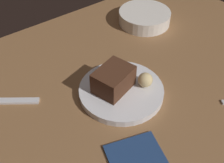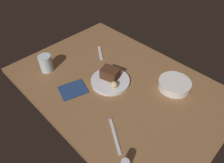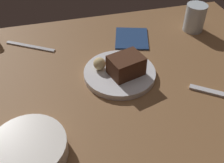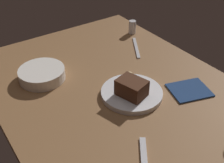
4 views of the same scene
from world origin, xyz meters
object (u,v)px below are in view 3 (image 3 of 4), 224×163
chocolate_cake_slice (126,65)px  water_glass (195,18)px  folded_napkin (132,38)px  dessert_plate (120,73)px  side_bowl (29,149)px  dessert_spoon (215,93)px  bread_roll (100,64)px  butter_knife (30,46)px

chocolate_cake_slice → water_glass: 39.77cm
folded_napkin → dessert_plate: bearing=62.2°
side_bowl → dessert_spoon: bearing=-171.9°
chocolate_cake_slice → folded_napkin: bearing=-112.6°
bread_roll → water_glass: size_ratio=0.38×
water_glass → side_bowl: water_glass is taller
bread_roll → dessert_spoon: size_ratio=0.26×
side_bowl → folded_napkin: 56.79cm
water_glass → side_bowl: bearing=33.6°
water_glass → folded_napkin: size_ratio=0.72×
dessert_spoon → chocolate_cake_slice: bearing=-173.7°
dessert_plate → side_bowl: (28.23, 22.51, 1.27)cm
side_bowl → butter_knife: 46.00cm
water_glass → side_bowl: 76.29cm
bread_roll → side_bowl: 33.90cm
butter_knife → dessert_spoon: bearing=-4.9°
side_bowl → bread_roll: bearing=-131.6°
water_glass → dessert_spoon: water_glass is taller
dessert_plate → butter_knife: size_ratio=1.18×
dessert_spoon → folded_napkin: bearing=149.7°
dessert_plate → chocolate_cake_slice: bearing=137.6°
dessert_spoon → folded_napkin: (14.74, -34.24, -0.05)cm
bread_roll → folded_napkin: 23.17cm
folded_napkin → butter_knife: bearing=-6.4°
bread_roll → water_glass: 44.35cm
chocolate_cake_slice → side_bowl: chocolate_cake_slice is taller
butter_knife → bread_roll: bearing=-12.8°
dessert_plate → water_glass: 40.60cm
dessert_spoon → butter_knife: 64.28cm
bread_roll → water_glass: water_glass is taller
side_bowl → butter_knife: bearing=-91.9°
chocolate_cake_slice → bread_roll: bearing=-30.1°
dessert_plate → dessert_spoon: (-24.90, 14.95, -0.59)cm
bread_roll → dessert_spoon: 35.57cm
dessert_plate → dessert_spoon: bearing=149.0°
butter_knife → folded_napkin: 37.07cm
chocolate_cake_slice → dessert_spoon: bearing=149.9°
water_glass → butter_knife: 62.22cm
bread_roll → side_bowl: (22.50, 25.31, -1.61)cm
side_bowl → dessert_spoon: side_bowl is taller
chocolate_cake_slice → side_bowl: (29.76, 21.11, -2.69)cm
chocolate_cake_slice → folded_napkin: (-8.63, -20.69, -4.60)cm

